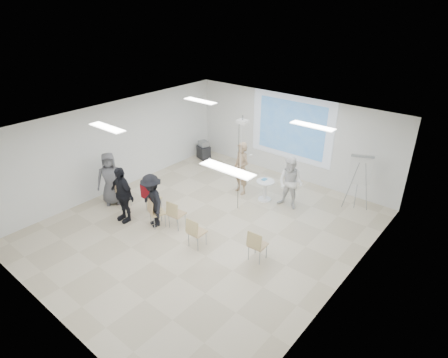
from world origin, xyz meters
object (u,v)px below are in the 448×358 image
Objects in this scene: chair_far_left at (121,192)px; audience_mid at (152,197)px; pedestal_table at (265,189)px; chair_left_mid at (151,197)px; flipchart_easel at (360,171)px; chair_right_far at (256,244)px; player_right at (291,181)px; chair_right_inner at (195,231)px; chair_left_inner at (155,211)px; player_left at (241,165)px; audience_left at (122,191)px; audience_outer at (110,176)px; laptop at (158,211)px; chair_center at (175,213)px; av_cart at (204,151)px.

chair_far_left is 1.68m from audience_mid.
pedestal_table is 3.62m from chair_left_mid.
flipchart_easel reaches higher than chair_far_left.
player_right is at bearing 101.11° from chair_right_far.
chair_right_far is (1.56, 0.56, -0.00)m from chair_right_inner.
player_left is at bearing 100.48° from chair_left_inner.
chair_right_inner reaches higher than chair_left_inner.
audience_left is (-2.55, -0.36, 0.46)m from chair_right_inner.
flipchart_easel is at bearing 34.12° from player_right.
player_right is 4.20m from audience_mid.
chair_right_far is at bearing 26.79° from chair_far_left.
audience_mid reaches higher than chair_right_far.
audience_left reaches higher than chair_right_inner.
audience_mid is (-0.71, -3.21, -0.10)m from player_left.
chair_far_left is (-3.26, -3.19, 0.09)m from pedestal_table.
chair_left_inner is 1.13m from audience_left.
audience_outer reaches higher than chair_right_far.
chair_left_inner is 0.44× the size of audience_left.
chair_right_far reaches higher than chair_far_left.
player_right is 2.13× the size of chair_right_far.
chair_left_mid reaches higher than laptop.
chair_center is (-1.87, -3.10, -0.42)m from player_right.
audience_outer is (-2.02, 0.03, 0.05)m from audience_mid.
av_cart is at bearing 38.95° from audience_outer.
player_left is 3.10m from chair_left_mid.
chair_far_left is 4.51m from av_cart.
chair_right_inner is 5.30m from flipchart_easel.
audience_outer reaches higher than chair_left_mid.
chair_right_far is 3.15m from laptop.
audience_outer is (-2.73, -3.19, -0.05)m from player_left.
player_left is at bearing -7.40° from av_cart.
pedestal_table is 3.65m from chair_left_inner.
chair_center is at bearing -177.79° from chair_right_far.
audience_outer is at bearing -113.69° from player_left.
chair_left_inner is 1.00× the size of chair_right_far.
chair_left_mid is at bearing 177.68° from chair_right_far.
audience_outer is (-4.49, -3.36, 0.04)m from player_right.
chair_right_far is at bearing -126.94° from flipchart_easel.
chair_far_left is 0.99m from audience_left.
chair_far_left is at bearing -163.20° from audience_mid.
audience_left reaches higher than audience_mid.
player_left is at bearing 129.70° from chair_right_far.
audience_left is at bearing -170.98° from chair_right_far.
flipchart_easel is at bearing 39.68° from player_left.
audience_outer is 1.08× the size of flipchart_easel.
player_right is 1.04× the size of flipchart_easel.
chair_right_far is 3.29m from audience_mid.
chair_center is at bearing -124.35° from player_right.
chair_far_left is at bearing -160.16° from chair_left_mid.
flipchart_easel reaches higher than chair_right_far.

